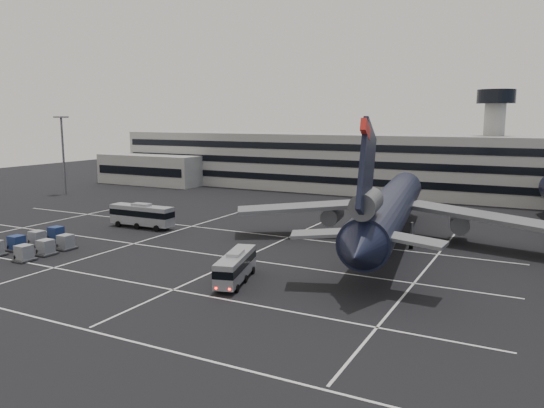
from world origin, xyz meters
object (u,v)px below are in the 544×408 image
at_px(trijet_main, 390,208).
at_px(bus_far, 142,214).
at_px(uld_cluster, 35,244).
at_px(bus_near, 236,265).

bearing_deg(trijet_main, bus_far, -178.08).
bearing_deg(trijet_main, uld_cluster, -156.69).
bearing_deg(uld_cluster, bus_near, 1.39).
height_order(trijet_main, bus_far, trijet_main).
distance_m(bus_near, bus_far, 34.13).
bearing_deg(uld_cluster, bus_far, 82.43).
distance_m(bus_near, uld_cluster, 31.54).
bearing_deg(bus_far, trijet_main, -80.43).
relative_size(trijet_main, bus_near, 5.74).
bearing_deg(bus_near, bus_far, 132.67).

